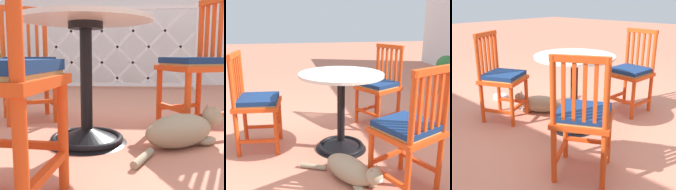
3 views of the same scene
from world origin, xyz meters
The scene contains 7 objects.
ground_plane centered at (0.00, 0.00, 0.00)m, with size 24.00×24.00×0.00m, color #C6755B.
building_wall_backdrop centered at (0.00, 3.59, 1.40)m, with size 10.00×0.20×2.80m, color white.
lattice_fence_panel centered at (-0.05, 2.86, 0.65)m, with size 3.09×0.06×1.29m.
cafe_table centered at (-0.07, 0.07, 0.28)m, with size 0.76×0.76×0.73m.
orange_chair_near_fence centered at (0.64, 0.40, 0.45)m, with size 0.53×0.53×0.91m.
orange_chair_tucked_in centered at (-0.63, 0.64, 0.45)m, with size 0.54×0.54×0.91m.
tabby_cat centered at (0.50, 0.04, 0.10)m, with size 0.56×0.56×0.23m.
Camera 1 is at (0.20, -1.55, 0.52)m, focal length 45.12 mm.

